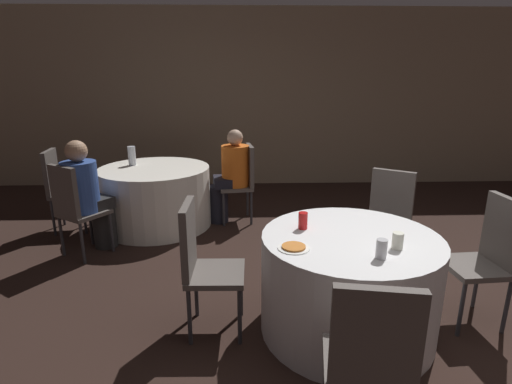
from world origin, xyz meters
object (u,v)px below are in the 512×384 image
person_orange_shirt (230,176)px  pizza_plate_near (294,247)px  chair_near_east (490,250)px  table_far (156,197)px  chair_far_east (243,177)px  soda_can_red (303,221)px  soda_can_silver (381,249)px  chair_far_southwest (74,204)px  chair_near_northeast (388,214)px  chair_far_west (60,184)px  person_blue_shirt (88,196)px  bottle_far (132,156)px  chair_near_south (370,357)px  table_near (348,284)px  chair_near_west (201,257)px

person_orange_shirt → pizza_plate_near: (0.48, -2.46, 0.14)m
pizza_plate_near → chair_near_east: bearing=9.8°
table_far → chair_near_east: chair_near_east is taller
chair_far_east → soda_can_red: 2.19m
soda_can_red → soda_can_silver: bearing=-51.3°
chair_far_southwest → soda_can_red: 2.38m
chair_near_northeast → soda_can_silver: chair_near_northeast is taller
chair_far_east → chair_far_west: (-2.13, -0.25, 0.00)m
person_blue_shirt → bottle_far: size_ratio=5.11×
pizza_plate_near → chair_near_south: bearing=-73.7°
chair_far_southwest → soda_can_red: bearing=6.2°
pizza_plate_near → soda_can_silver: 0.53m
person_blue_shirt → person_orange_shirt: 1.65m
chair_near_south → chair_far_east: 3.36m
chair_near_northeast → chair_far_southwest: bearing=25.8°
bottle_far → pizza_plate_near: bearing=-56.3°
table_near → soda_can_red: (-0.31, 0.15, 0.42)m
table_far → person_blue_shirt: (-0.51, -0.75, 0.24)m
table_near → chair_far_east: chair_far_east is taller
person_orange_shirt → chair_near_northeast: bearing=-141.0°
chair_near_east → chair_far_west: same height
chair_near_west → chair_near_east: (2.07, 0.04, 0.00)m
table_near → soda_can_silver: soda_can_silver is taller
chair_far_southwest → chair_near_northeast: bearing=26.5°
table_near → chair_far_west: 3.52m
chair_far_west → bottle_far: chair_far_west is taller
soda_can_silver → bottle_far: (-2.17, 2.66, 0.05)m
chair_near_east → person_blue_shirt: bearing=64.3°
chair_near_south → person_orange_shirt: (-0.72, 3.29, 0.02)m
person_blue_shirt → soda_can_silver: bearing=-1.8°
person_orange_shirt → bottle_far: 1.21m
chair_near_east → chair_far_southwest: (-3.44, 1.21, 0.00)m
table_near → person_orange_shirt: person_orange_shirt is taller
chair_near_east → pizza_plate_near: (-1.45, -0.25, 0.16)m
pizza_plate_near → person_orange_shirt: bearing=101.0°
chair_near_east → bottle_far: chair_near_east is taller
pizza_plate_near → soda_can_red: bearing=72.3°
table_far → soda_can_red: size_ratio=10.74×
chair_near_south → person_blue_shirt: person_blue_shirt is taller
chair_near_northeast → chair_far_east: (-1.31, 1.43, 0.00)m
pizza_plate_near → chair_near_west: bearing=161.3°
chair_far_southwest → person_blue_shirt: (0.09, 0.14, 0.03)m
bottle_far → person_blue_shirt: bearing=-104.0°
chair_far_east → chair_far_west: size_ratio=1.00×
chair_near_west → bottle_far: chair_near_west is taller
table_far → soda_can_silver: bearing=-53.1°
chair_near_northeast → person_blue_shirt: bearing=22.9°
chair_near_south → soda_can_red: bearing=106.5°
chair_near_west → soda_can_red: (0.72, 0.13, 0.21)m
chair_near_northeast → soda_can_silver: size_ratio=7.89×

